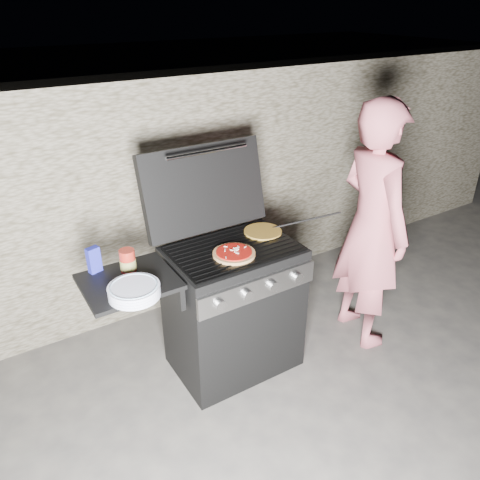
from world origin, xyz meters
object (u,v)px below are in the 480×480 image
person (372,227)px  pizza_topped (234,253)px  gas_grill (200,321)px  sauce_jar (128,261)px

person → pizza_topped: bearing=92.5°
gas_grill → sauce_jar: sauce_jar is taller
pizza_topped → gas_grill: bearing=158.3°
gas_grill → pizza_topped: bearing=-21.7°
pizza_topped → person: (1.03, -0.12, -0.05)m
sauce_jar → person: size_ratio=0.08×
sauce_jar → person: person is taller
gas_grill → pizza_topped: size_ratio=5.25×
sauce_jar → person: bearing=-9.9°
pizza_topped → person: bearing=-6.4°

